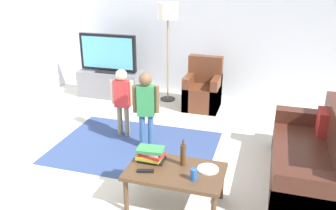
{
  "coord_description": "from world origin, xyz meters",
  "views": [
    {
      "loc": [
        1.25,
        -3.57,
        2.37
      ],
      "look_at": [
        0.0,
        0.6,
        0.65
      ],
      "focal_mm": 37.89,
      "sensor_mm": 36.0,
      "label": 1
    }
  ],
  "objects_px": {
    "bottle": "(183,154)",
    "tv_remote": "(146,171)",
    "soda_can": "(194,174)",
    "tv_stand": "(110,84)",
    "book_stack": "(151,154)",
    "tv": "(108,54)",
    "plate": "(208,169)",
    "coffee_table": "(175,174)",
    "child_center": "(146,104)",
    "child_near_tv": "(122,97)",
    "couch": "(317,163)",
    "floor_lamp": "(168,16)",
    "armchair": "(203,91)"
  },
  "relations": [
    {
      "from": "couch",
      "to": "child_near_tv",
      "type": "height_order",
      "value": "child_near_tv"
    },
    {
      "from": "child_center",
      "to": "bottle",
      "type": "height_order",
      "value": "child_center"
    },
    {
      "from": "plate",
      "to": "floor_lamp",
      "type": "bearing_deg",
      "value": 114.22
    },
    {
      "from": "armchair",
      "to": "child_near_tv",
      "type": "bearing_deg",
      "value": -121.92
    },
    {
      "from": "tv_stand",
      "to": "soda_can",
      "type": "xyz_separation_m",
      "value": [
        2.31,
        -2.97,
        0.24
      ]
    },
    {
      "from": "tv",
      "to": "child_center",
      "type": "distance_m",
      "value": 2.21
    },
    {
      "from": "armchair",
      "to": "coffee_table",
      "type": "xyz_separation_m",
      "value": [
        0.28,
        -2.81,
        0.07
      ]
    },
    {
      "from": "floor_lamp",
      "to": "child_near_tv",
      "type": "distance_m",
      "value": 1.89
    },
    {
      "from": "tv",
      "to": "plate",
      "type": "bearing_deg",
      "value": -48.55
    },
    {
      "from": "coffee_table",
      "to": "soda_can",
      "type": "relative_size",
      "value": 8.33
    },
    {
      "from": "couch",
      "to": "book_stack",
      "type": "bearing_deg",
      "value": -157.56
    },
    {
      "from": "tv_stand",
      "to": "tv",
      "type": "distance_m",
      "value": 0.6
    },
    {
      "from": "coffee_table",
      "to": "bottle",
      "type": "relative_size",
      "value": 3.4
    },
    {
      "from": "tv_stand",
      "to": "child_near_tv",
      "type": "relative_size",
      "value": 1.18
    },
    {
      "from": "coffee_table",
      "to": "bottle",
      "type": "distance_m",
      "value": 0.22
    },
    {
      "from": "tv_stand",
      "to": "armchair",
      "type": "xyz_separation_m",
      "value": [
        1.81,
        -0.04,
        0.05
      ]
    },
    {
      "from": "couch",
      "to": "tv_remote",
      "type": "distance_m",
      "value": 1.96
    },
    {
      "from": "child_center",
      "to": "plate",
      "type": "distance_m",
      "value": 1.47
    },
    {
      "from": "child_center",
      "to": "bottle",
      "type": "relative_size",
      "value": 3.67
    },
    {
      "from": "book_stack",
      "to": "armchair",
      "type": "bearing_deg",
      "value": 89.59
    },
    {
      "from": "tv_stand",
      "to": "book_stack",
      "type": "relative_size",
      "value": 4.0
    },
    {
      "from": "tv_stand",
      "to": "tv_remote",
      "type": "relative_size",
      "value": 7.06
    },
    {
      "from": "floor_lamp",
      "to": "book_stack",
      "type": "bearing_deg",
      "value": -76.67
    },
    {
      "from": "bottle",
      "to": "plate",
      "type": "height_order",
      "value": "bottle"
    },
    {
      "from": "soda_can",
      "to": "plate",
      "type": "xyz_separation_m",
      "value": [
        0.1,
        0.22,
        -0.05
      ]
    },
    {
      "from": "tv_stand",
      "to": "tv",
      "type": "relative_size",
      "value": 1.09
    },
    {
      "from": "tv",
      "to": "couch",
      "type": "xyz_separation_m",
      "value": [
        3.53,
        -2.02,
        -0.56
      ]
    },
    {
      "from": "tv",
      "to": "bottle",
      "type": "height_order",
      "value": "tv"
    },
    {
      "from": "child_center",
      "to": "book_stack",
      "type": "bearing_deg",
      "value": -67.38
    },
    {
      "from": "floor_lamp",
      "to": "plate",
      "type": "bearing_deg",
      "value": -65.78
    },
    {
      "from": "bottle",
      "to": "plate",
      "type": "bearing_deg",
      "value": -4.23
    },
    {
      "from": "tv",
      "to": "tv_remote",
      "type": "bearing_deg",
      "value": -58.46
    },
    {
      "from": "tv_remote",
      "to": "plate",
      "type": "relative_size",
      "value": 0.77
    },
    {
      "from": "couch",
      "to": "soda_can",
      "type": "relative_size",
      "value": 15.0
    },
    {
      "from": "bottle",
      "to": "soda_can",
      "type": "bearing_deg",
      "value": -54.69
    },
    {
      "from": "tv_stand",
      "to": "plate",
      "type": "bearing_deg",
      "value": -48.77
    },
    {
      "from": "plate",
      "to": "tv_stand",
      "type": "bearing_deg",
      "value": 131.23
    },
    {
      "from": "coffee_table",
      "to": "plate",
      "type": "xyz_separation_m",
      "value": [
        0.32,
        0.1,
        0.06
      ]
    },
    {
      "from": "tv_remote",
      "to": "soda_can",
      "type": "xyz_separation_m",
      "value": [
        0.5,
        0.0,
        0.05
      ]
    },
    {
      "from": "tv",
      "to": "book_stack",
      "type": "bearing_deg",
      "value": -56.74
    },
    {
      "from": "floor_lamp",
      "to": "soda_can",
      "type": "height_order",
      "value": "floor_lamp"
    },
    {
      "from": "bottle",
      "to": "book_stack",
      "type": "bearing_deg",
      "value": -176.08
    },
    {
      "from": "couch",
      "to": "armchair",
      "type": "bearing_deg",
      "value": 130.62
    },
    {
      "from": "coffee_table",
      "to": "tv",
      "type": "bearing_deg",
      "value": 126.45
    },
    {
      "from": "book_stack",
      "to": "couch",
      "type": "bearing_deg",
      "value": 22.44
    },
    {
      "from": "tv_stand",
      "to": "couch",
      "type": "bearing_deg",
      "value": -30.03
    },
    {
      "from": "tv_stand",
      "to": "tv",
      "type": "height_order",
      "value": "tv"
    },
    {
      "from": "tv",
      "to": "book_stack",
      "type": "distance_m",
      "value": 3.29
    },
    {
      "from": "bottle",
      "to": "tv_remote",
      "type": "distance_m",
      "value": 0.42
    },
    {
      "from": "tv",
      "to": "coffee_table",
      "type": "bearing_deg",
      "value": -53.55
    }
  ]
}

